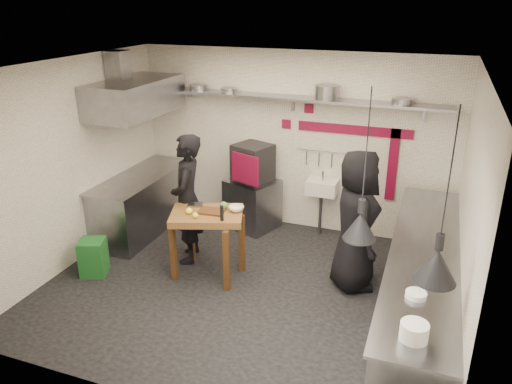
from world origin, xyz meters
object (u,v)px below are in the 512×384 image
(chef_right, at_px, (356,221))
(oven_stand, at_px, (252,204))
(combi_oven, at_px, (253,163))
(green_bin, at_px, (93,257))
(prep_table, at_px, (208,244))
(chef_left, at_px, (187,199))

(chef_right, bearing_deg, oven_stand, 32.70)
(combi_oven, height_order, green_bin, combi_oven)
(combi_oven, bearing_deg, chef_right, -13.29)
(oven_stand, height_order, green_bin, oven_stand)
(prep_table, height_order, chef_right, chef_right)
(chef_left, bearing_deg, chef_right, 74.11)
(oven_stand, xyz_separation_m, chef_left, (-0.47, -1.31, 0.52))
(combi_oven, bearing_deg, oven_stand, -68.90)
(prep_table, bearing_deg, chef_left, 124.81)
(prep_table, relative_size, chef_right, 0.50)
(green_bin, height_order, chef_left, chef_left)
(combi_oven, bearing_deg, chef_left, -88.62)
(green_bin, bearing_deg, chef_right, 15.67)
(oven_stand, distance_m, prep_table, 1.63)
(prep_table, distance_m, chef_right, 1.96)
(prep_table, height_order, chef_left, chef_left)
(combi_oven, xyz_separation_m, green_bin, (-1.49, -2.17, -0.84))
(combi_oven, distance_m, green_bin, 2.76)
(combi_oven, distance_m, chef_left, 1.42)
(combi_oven, relative_size, prep_table, 0.63)
(oven_stand, distance_m, combi_oven, 0.69)
(combi_oven, bearing_deg, green_bin, -103.83)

